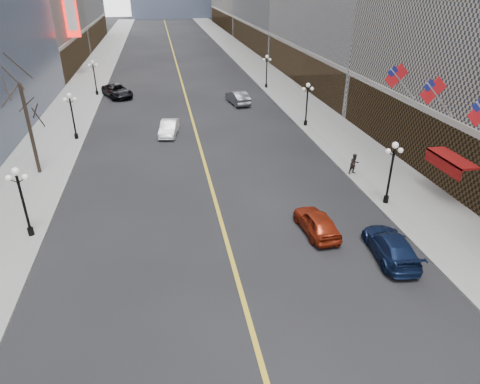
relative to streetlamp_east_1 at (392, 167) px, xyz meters
name	(u,v)px	position (x,y,z in m)	size (l,w,h in m)	color
sidewalk_east	(274,81)	(2.20, 40.00, -2.83)	(6.00, 230.00, 0.15)	gray
sidewalk_west	(85,89)	(-25.80, 40.00, -2.83)	(6.00, 230.00, 0.15)	gray
lane_line	(179,72)	(-11.80, 50.00, -2.89)	(0.25, 200.00, 0.02)	gold
streetlamp_east_1	(392,167)	(0.00, 0.00, 0.00)	(1.26, 0.44, 4.52)	black
streetlamp_east_2	(307,100)	(0.00, 18.00, 0.00)	(1.26, 0.44, 4.52)	black
streetlamp_east_3	(267,68)	(0.00, 36.00, 0.00)	(1.26, 0.44, 4.52)	black
streetlamp_west_1	(21,195)	(-23.60, 0.00, 0.00)	(1.26, 0.44, 4.52)	black
streetlamp_west_2	(72,111)	(-23.60, 18.00, 0.00)	(1.26, 0.44, 4.52)	black
streetlamp_west_3	(94,74)	(-23.60, 36.00, 0.00)	(1.26, 0.44, 4.52)	black
flag_4	(435,93)	(3.51, 2.00, 4.39)	(2.87, 0.12, 2.87)	#B2B2B7
flag_5	(398,78)	(3.51, 7.00, 4.39)	(2.87, 0.12, 2.87)	#B2B2B7
awning_c	(449,160)	(4.30, 0.00, 0.18)	(1.40, 4.00, 0.93)	maroon
tree_west_far	(23,98)	(-25.30, 10.00, 3.34)	(3.60, 3.60, 7.92)	#2D231C
car_nb_mid	(169,128)	(-14.53, 17.87, -2.17)	(1.55, 4.45, 1.47)	white
car_nb_far	(117,91)	(-20.80, 34.68, -2.07)	(2.75, 5.97, 1.66)	black
car_sb_near	(391,246)	(-2.82, -5.93, -2.18)	(2.03, 5.00, 1.45)	#122044
car_sb_mid	(317,222)	(-6.11, -2.68, -2.16)	(1.76, 4.36, 1.49)	maroon
car_sb_far	(238,97)	(-5.56, 28.34, -2.07)	(1.76, 5.06, 1.67)	#54585C
ped_east_walk	(354,164)	(-0.20, 5.09, -1.90)	(0.83, 0.45, 1.70)	black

